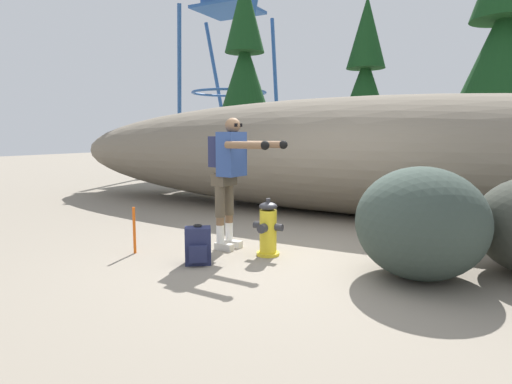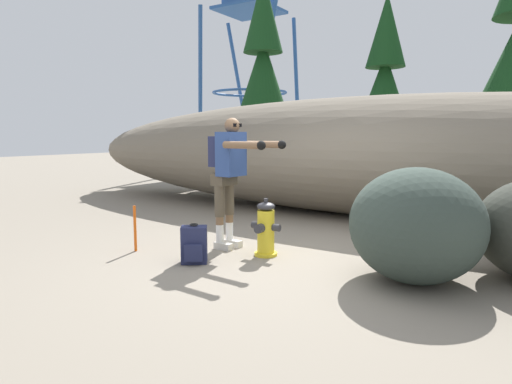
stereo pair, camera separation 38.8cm
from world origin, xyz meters
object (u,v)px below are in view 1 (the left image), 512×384
at_px(fire_hydrant, 268,229).
at_px(spare_backpack, 198,246).
at_px(boulder_large, 421,223).
at_px(utility_worker, 231,167).
at_px(survey_stake, 134,230).

height_order(fire_hydrant, spare_backpack, fire_hydrant).
bearing_deg(boulder_large, utility_worker, 178.68).
height_order(utility_worker, spare_backpack, utility_worker).
bearing_deg(utility_worker, survey_stake, -137.21).
height_order(fire_hydrant, boulder_large, boulder_large).
height_order(utility_worker, boulder_large, utility_worker).
bearing_deg(survey_stake, utility_worker, 38.85).
bearing_deg(survey_stake, spare_backpack, 0.15).
xyz_separation_m(utility_worker, boulder_large, (2.38, -0.05, -0.51)).
relative_size(utility_worker, survey_stake, 2.88).
bearing_deg(spare_backpack, fire_hydrant, 107.51).
xyz_separation_m(boulder_large, survey_stake, (-3.35, -0.72, -0.29)).
relative_size(fire_hydrant, boulder_large, 0.51).
distance_m(utility_worker, boulder_large, 2.43).
xyz_separation_m(fire_hydrant, boulder_large, (1.81, -0.01, 0.26)).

